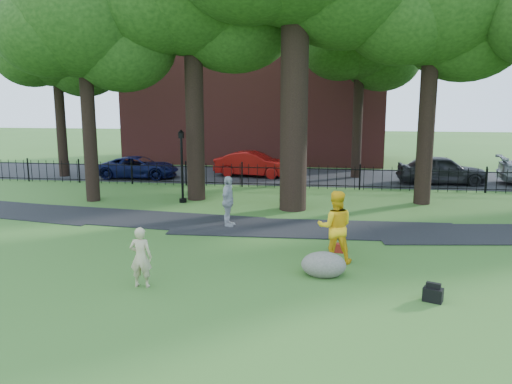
% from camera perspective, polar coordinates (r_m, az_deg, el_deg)
% --- Properties ---
extents(ground, '(120.00, 120.00, 0.00)m').
position_cam_1_polar(ground, '(14.00, 2.11, -8.18)').
color(ground, '#335F21').
rests_on(ground, ground).
extents(footpath, '(36.07, 3.85, 0.03)m').
position_cam_1_polar(footpath, '(17.67, 6.72, -4.25)').
color(footpath, black).
rests_on(footpath, ground).
extents(street, '(80.00, 7.00, 0.02)m').
position_cam_1_polar(street, '(29.56, 5.48, 1.78)').
color(street, black).
rests_on(street, ground).
extents(iron_fence, '(44.00, 0.04, 1.20)m').
position_cam_1_polar(iron_fence, '(25.52, 5.04, 1.76)').
color(iron_fence, black).
rests_on(iron_fence, ground).
extents(brick_building, '(18.00, 8.00, 12.00)m').
position_cam_1_polar(brick_building, '(37.60, 0.03, 12.88)').
color(brick_building, maroon).
rests_on(brick_building, ground).
extents(tree_row, '(26.82, 7.96, 12.42)m').
position_cam_1_polar(tree_row, '(21.91, 6.23, 20.13)').
color(tree_row, black).
rests_on(tree_row, ground).
extents(woman, '(0.56, 0.38, 1.50)m').
position_cam_1_polar(woman, '(12.44, -13.03, -7.26)').
color(woman, tan).
rests_on(woman, ground).
extents(man, '(1.04, 0.83, 2.03)m').
position_cam_1_polar(man, '(14.01, 9.04, -3.95)').
color(man, yellow).
rests_on(man, ground).
extents(pedestrian, '(0.54, 1.11, 1.83)m').
position_cam_1_polar(pedestrian, '(17.74, -3.21, -1.10)').
color(pedestrian, '#ABACB0').
rests_on(pedestrian, ground).
extents(boulder, '(1.30, 1.07, 0.68)m').
position_cam_1_polar(boulder, '(13.12, 7.74, -8.01)').
color(boulder, '#605D50').
rests_on(boulder, ground).
extents(lamppost, '(0.32, 0.32, 3.21)m').
position_cam_1_polar(lamppost, '(22.03, -8.46, 2.84)').
color(lamppost, black).
rests_on(lamppost, ground).
extents(backpack, '(0.49, 0.41, 0.32)m').
position_cam_1_polar(backpack, '(12.15, 19.57, -11.00)').
color(backpack, black).
rests_on(backpack, ground).
extents(red_bag, '(0.42, 0.30, 0.26)m').
position_cam_1_polar(red_bag, '(15.16, 9.28, -6.31)').
color(red_bag, maroon).
rests_on(red_bag, ground).
extents(red_sedan, '(4.66, 2.21, 1.48)m').
position_cam_1_polar(red_sedan, '(29.25, -0.29, 3.20)').
color(red_sedan, '#990F0B').
rests_on(red_sedan, ground).
extents(navy_van, '(4.56, 2.25, 1.25)m').
position_cam_1_polar(navy_van, '(29.57, -13.22, 2.77)').
color(navy_van, '#0B1039').
rests_on(navy_van, ground).
extents(grey_car, '(4.66, 2.08, 1.56)m').
position_cam_1_polar(grey_car, '(28.50, 20.43, 2.42)').
color(grey_car, '#232326').
rests_on(grey_car, ground).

